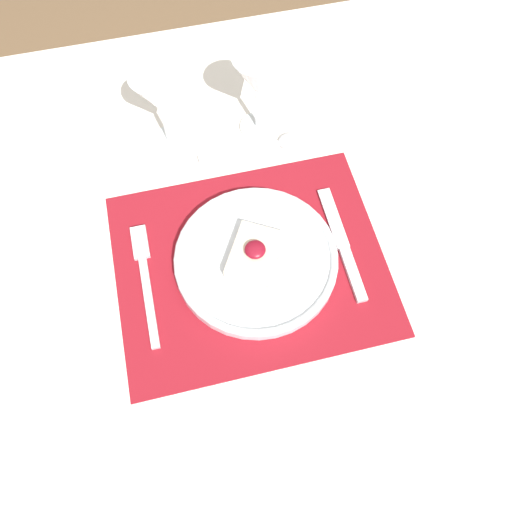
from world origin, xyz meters
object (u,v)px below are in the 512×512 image
Objects in this scene: dinner_plate at (256,258)px; spoon at (274,144)px; knife at (345,250)px; wine_glass_far at (159,97)px; wine_glass_near at (258,79)px; fork at (145,275)px.

spoon is at bearing 68.88° from dinner_plate.
spoon is (0.08, 0.21, -0.01)m from dinner_plate.
knife is 0.37m from wine_glass_far.
wine_glass_far is at bearing 178.24° from wine_glass_near.
knife is 0.23m from spoon.
spoon is at bearing -16.37° from wine_glass_far.
knife is at bearing -50.15° from wine_glass_far.
wine_glass_far reaches higher than spoon.
spoon reaches higher than fork.
fork is at bearing -107.14° from wine_glass_far.
fork is at bearing 174.58° from dinner_plate.
dinner_plate reaches higher than knife.
dinner_plate is 0.14m from knife.
wine_glass_near is (-0.02, 0.05, 0.11)m from spoon.
fork is 1.00× the size of knife.
knife is (0.14, -0.01, -0.01)m from dinner_plate.
wine_glass_far is (0.07, 0.24, 0.10)m from fork.
wine_glass_far is (-0.15, 0.00, -0.00)m from wine_glass_near.
knife is (0.30, -0.03, 0.00)m from fork.
spoon is at bearing 39.07° from fork.
wine_glass_far is at bearing 167.90° from spoon.
dinner_plate is at bearing -103.91° from wine_glass_near.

